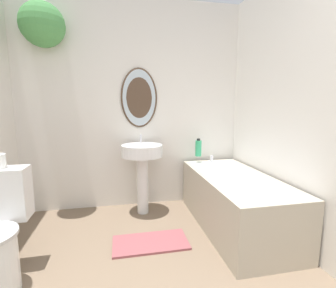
# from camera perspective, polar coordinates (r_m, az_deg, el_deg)

# --- Properties ---
(wall_back) EXTENTS (2.67, 0.43, 2.40)m
(wall_back) POSITION_cam_1_polar(r_m,az_deg,el_deg) (2.90, -11.26, 11.59)
(wall_back) COLOR silver
(wall_back) RESTS_ON ground_plane
(wall_right) EXTENTS (0.06, 2.74, 2.40)m
(wall_right) POSITION_cam_1_polar(r_m,az_deg,el_deg) (2.17, 32.03, 7.54)
(wall_right) COLOR silver
(wall_right) RESTS_ON ground_plane
(pedestal_sink) EXTENTS (0.45, 0.45, 0.88)m
(pedestal_sink) POSITION_cam_1_polar(r_m,az_deg,el_deg) (2.71, -6.07, -3.91)
(pedestal_sink) COLOR white
(pedestal_sink) RESTS_ON ground_plane
(bathtub) EXTENTS (0.66, 1.44, 0.60)m
(bathtub) POSITION_cam_1_polar(r_m,az_deg,el_deg) (2.56, 15.29, -12.56)
(bathtub) COLOR #B2A893
(bathtub) RESTS_ON ground_plane
(shampoo_bottle) EXTENTS (0.07, 0.07, 0.21)m
(shampoo_bottle) POSITION_cam_1_polar(r_m,az_deg,el_deg) (2.94, 7.13, -0.93)
(shampoo_bottle) COLOR #38B275
(shampoo_bottle) RESTS_ON bathtub
(bath_mat) EXTENTS (0.66, 0.34, 0.02)m
(bath_mat) POSITION_cam_1_polar(r_m,az_deg,el_deg) (2.32, -4.12, -22.05)
(bath_mat) COLOR #934C51
(bath_mat) RESTS_ON ground_plane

